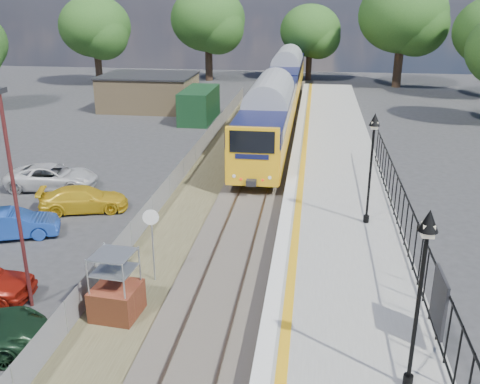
% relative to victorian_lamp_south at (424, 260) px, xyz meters
% --- Properties ---
extents(ground, '(120.00, 120.00, 0.00)m').
position_rel_victorian_lamp_south_xyz_m(ground, '(-5.50, 4.00, -4.30)').
color(ground, '#2D2D30').
rests_on(ground, ground).
extents(track_bed, '(5.90, 80.00, 0.29)m').
position_rel_victorian_lamp_south_xyz_m(track_bed, '(-5.97, 13.67, -4.21)').
color(track_bed, '#473F38').
rests_on(track_bed, ground).
extents(platform, '(5.00, 70.00, 0.90)m').
position_rel_victorian_lamp_south_xyz_m(platform, '(-1.30, 12.00, -3.85)').
color(platform, gray).
rests_on(platform, ground).
extents(platform_edge, '(0.90, 70.00, 0.01)m').
position_rel_victorian_lamp_south_xyz_m(platform_edge, '(-3.36, 12.00, -3.39)').
color(platform_edge, silver).
rests_on(platform_edge, platform).
extents(victorian_lamp_south, '(0.44, 0.44, 4.60)m').
position_rel_victorian_lamp_south_xyz_m(victorian_lamp_south, '(0.00, 0.00, 0.00)').
color(victorian_lamp_south, black).
rests_on(victorian_lamp_south, platform).
extents(victorian_lamp_north, '(0.44, 0.44, 4.60)m').
position_rel_victorian_lamp_south_xyz_m(victorian_lamp_north, '(-0.20, 10.00, 0.00)').
color(victorian_lamp_north, black).
rests_on(victorian_lamp_north, platform).
extents(palisade_fence, '(0.12, 26.00, 2.00)m').
position_rel_victorian_lamp_south_xyz_m(palisade_fence, '(1.05, 6.24, -2.46)').
color(palisade_fence, black).
rests_on(palisade_fence, platform).
extents(wire_fence, '(0.06, 52.00, 1.20)m').
position_rel_victorian_lamp_south_xyz_m(wire_fence, '(-9.70, 16.00, -3.70)').
color(wire_fence, '#999EA3').
rests_on(wire_fence, ground).
extents(outbuilding, '(10.80, 10.10, 3.12)m').
position_rel_victorian_lamp_south_xyz_m(outbuilding, '(-16.41, 35.21, -2.78)').
color(outbuilding, '#997E56').
rests_on(outbuilding, ground).
extents(tree_line, '(56.80, 43.80, 11.88)m').
position_rel_victorian_lamp_south_xyz_m(tree_line, '(-4.10, 46.00, 2.31)').
color(tree_line, '#332319').
rests_on(tree_line, ground).
extents(train, '(2.82, 40.83, 3.51)m').
position_rel_victorian_lamp_south_xyz_m(train, '(-5.50, 34.72, -1.96)').
color(train, gold).
rests_on(train, ground).
extents(brick_plinth, '(1.54, 1.54, 2.28)m').
position_rel_victorian_lamp_south_xyz_m(brick_plinth, '(-8.54, 3.19, -3.20)').
color(brick_plinth, brown).
rests_on(brick_plinth, ground).
extents(speed_sign, '(0.56, 0.16, 2.83)m').
position_rel_victorian_lamp_south_xyz_m(speed_sign, '(-8.00, 5.51, -2.37)').
color(speed_sign, '#999EA3').
rests_on(speed_sign, ground).
extents(carpark_lamp, '(0.25, 0.50, 7.26)m').
position_rel_victorian_lamp_south_xyz_m(carpark_lamp, '(-11.63, 3.40, -0.17)').
color(carpark_lamp, '#4B1919').
rests_on(carpark_lamp, ground).
extents(car_blue, '(4.00, 2.61, 1.25)m').
position_rel_victorian_lamp_south_xyz_m(car_blue, '(-15.06, 8.33, -3.68)').
color(car_blue, '#193D99').
rests_on(car_blue, ground).
extents(car_yellow, '(4.45, 2.77, 1.20)m').
position_rel_victorian_lamp_south_xyz_m(car_yellow, '(-13.31, 11.65, -3.70)').
color(car_yellow, gold).
rests_on(car_yellow, ground).
extents(car_white, '(4.95, 2.74, 1.31)m').
position_rel_victorian_lamp_south_xyz_m(car_white, '(-16.29, 14.45, -3.64)').
color(car_white, silver).
rests_on(car_white, ground).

